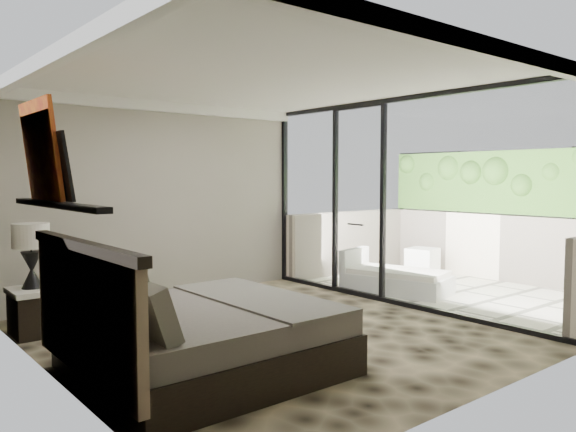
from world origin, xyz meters
TOP-DOWN VIEW (x-y plane):
  - floor at (0.00, 0.00)m, footprint 5.00×5.00m
  - ceiling at (0.00, 0.00)m, footprint 4.50×5.00m
  - back_wall at (0.00, 2.49)m, footprint 4.50×0.02m
  - left_wall at (-2.24, 0.00)m, footprint 0.02×5.00m
  - glass_wall at (2.25, 0.00)m, footprint 0.08×5.00m
  - terrace_slab at (3.75, 0.00)m, footprint 3.00×5.00m
  - parapet_far at (5.10, 0.00)m, footprint 0.30×5.00m
  - foliage_hedge at (5.10, 0.00)m, footprint 0.36×4.60m
  - picture_ledge at (-2.18, 0.10)m, footprint 0.12×2.20m
  - bed at (-1.24, -0.59)m, footprint 2.15×2.09m
  - nightstand at (-1.96, 1.60)m, footprint 0.72×0.72m
  - table_lamp at (-2.00, 1.61)m, footprint 0.39×0.39m
  - abstract_canvas at (-2.19, 0.46)m, footprint 0.13×0.90m
  - framed_print at (-2.14, 0.13)m, footprint 0.11×0.50m
  - ottoman at (4.41, 1.25)m, footprint 0.57×0.57m
  - lounger at (2.87, 0.62)m, footprint 1.15×1.71m

SIDE VIEW (x-z plane):
  - terrace_slab at x=3.75m, z-range -0.12..0.00m
  - floor at x=0.00m, z-range 0.00..0.00m
  - lounger at x=2.87m, z-range -0.12..0.49m
  - ottoman at x=4.41m, z-range 0.00..0.48m
  - nightstand at x=-1.96m, z-range 0.00..0.57m
  - bed at x=-1.24m, z-range -0.25..0.95m
  - parapet_far at x=5.10m, z-range 0.00..1.10m
  - table_lamp at x=-2.00m, z-range 0.62..1.33m
  - back_wall at x=0.00m, z-range 0.00..2.80m
  - left_wall at x=-2.24m, z-range 0.00..2.80m
  - glass_wall at x=2.25m, z-range 0.00..2.80m
  - picture_ledge at x=-2.18m, z-range 1.48..1.52m
  - foliage_hedge at x=5.10m, z-range 1.10..2.20m
  - framed_print at x=-2.14m, z-range 1.53..2.12m
  - abstract_canvas at x=-2.19m, z-range 1.53..2.42m
  - ceiling at x=0.00m, z-range 2.78..2.80m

